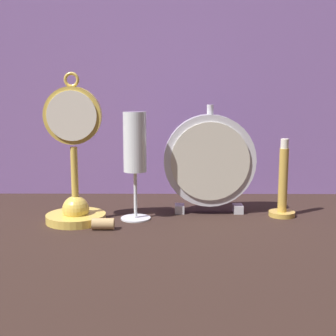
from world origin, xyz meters
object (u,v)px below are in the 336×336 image
at_px(pocket_watch_on_stand, 75,174).
at_px(brass_candlestick, 283,190).
at_px(wine_cork, 103,224).
at_px(mantel_clock_silver, 209,161).
at_px(champagne_flute, 135,150).

height_order(pocket_watch_on_stand, brass_candlestick, pocket_watch_on_stand).
xyz_separation_m(pocket_watch_on_stand, wine_cork, (0.06, -0.05, -0.09)).
xyz_separation_m(mantel_clock_silver, wine_cork, (-0.21, -0.12, -0.10)).
relative_size(champagne_flute, brass_candlestick, 1.34).
bearing_deg(wine_cork, brass_candlestick, 15.31).
relative_size(brass_candlestick, wine_cork, 3.90).
height_order(brass_candlestick, wine_cork, brass_candlestick).
distance_m(pocket_watch_on_stand, brass_candlestick, 0.43).
xyz_separation_m(pocket_watch_on_stand, champagne_flute, (0.12, 0.02, 0.05)).
distance_m(champagne_flute, brass_candlestick, 0.32).
bearing_deg(wine_cork, pocket_watch_on_stand, 139.54).
bearing_deg(pocket_watch_on_stand, wine_cork, -40.46).
distance_m(champagne_flute, wine_cork, 0.16).
bearing_deg(champagne_flute, pocket_watch_on_stand, -169.86).
bearing_deg(champagne_flute, wine_cork, -127.00).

